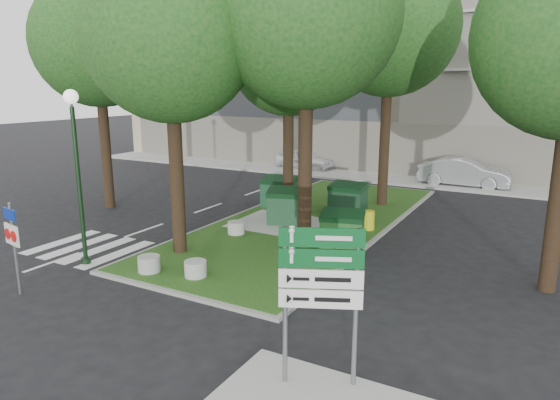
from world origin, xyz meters
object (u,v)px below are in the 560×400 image
Objects in this scene: tree_median_near_left at (173,17)px; dumpster_c at (348,199)px; tree_median_far at (393,12)px; bollard_right at (196,269)px; car_white at (305,159)px; dumpster_b at (287,206)px; dumpster_a at (279,192)px; dumpster_d at (342,231)px; tree_median_mid at (291,44)px; litter_bin at (369,220)px; car_silver at (464,172)px; street_lamp at (76,157)px; bollard_mid at (236,228)px; bollard_left at (149,264)px; directional_sign at (321,282)px; traffic_sign_pole at (13,236)px; tree_street_left at (99,29)px.

dumpster_c is at bearing 66.87° from tree_median_near_left.
tree_median_far is 13.77m from bollard_right.
dumpster_b is at bearing -151.75° from car_white.
dumpster_a is 10.77m from car_white.
dumpster_a is 0.90× the size of dumpster_b.
dumpster_b is 3.60m from dumpster_d.
litter_bin is (3.95, -1.23, -6.50)m from tree_median_mid.
car_white is at bearing 84.29° from car_silver.
dumpster_b is at bearing -65.73° from tree_median_mid.
tree_median_far is (3.70, 9.50, 1.00)m from tree_median_near_left.
bollard_mid is at bearing 61.19° from street_lamp.
bollard_mid is (0.10, 4.34, -0.01)m from bollard_left.
dumpster_d is at bearing 84.53° from directional_sign.
tree_median_mid is 5.68× the size of dumpster_b.
dumpster_b reaches higher than bollard_left.
bollard_mid is at bearing 156.95° from car_silver.
tree_median_near_left is 2.23× the size of car_silver.
dumpster_a is 2.73m from dumpster_b.
traffic_sign_pole is at bearing 155.45° from directional_sign.
tree_median_mid is at bearing -151.95° from car_white.
dumpster_d reaches higher than bollard_mid.
dumpster_c is at bearing -106.10° from tree_median_far.
dumpster_d reaches higher than litter_bin.
car_silver is at bearing 72.26° from bollard_left.
tree_median_mid is 6.69m from dumpster_c.
bollard_mid is 15.14m from car_white.
bollard_mid is at bearing -8.12° from tree_street_left.
directional_sign is at bearing -21.92° from bollard_left.
tree_street_left is 17.25× the size of bollard_left.
tree_median_near_left is at bearing -112.61° from dumpster_c.
bollard_right is 4.74m from traffic_sign_pole.
directional_sign is (7.17, -11.38, 1.29)m from dumpster_a.
dumpster_d is at bearing 3.70° from bollard_mid.
tree_median_far reaches higher than bollard_right.
tree_median_far is 8.95m from litter_bin.
tree_street_left is 7.51× the size of dumpster_c.
bollard_right is at bearing -81.32° from tree_median_mid.
tree_median_near_left is 0.96× the size of tree_street_left.
street_lamp is at bearing -171.51° from bollard_right.
litter_bin is (0.04, 2.57, -0.26)m from dumpster_d.
directional_sign is at bearing -30.07° from tree_street_left.
dumpster_d is at bearing -84.03° from tree_median_far.
bollard_mid is 0.16× the size of car_white.
dumpster_c is at bearing 9.64° from tree_median_mid.
bollard_left is 3.57m from traffic_sign_pole.
dumpster_b is at bearing 66.65° from bollard_mid.
litter_bin reaches higher than bollard_mid.
street_lamp is 1.80× the size of directional_sign.
car_silver is (3.10, 9.11, 0.01)m from dumpster_c.
directional_sign is at bearing -178.11° from car_silver.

